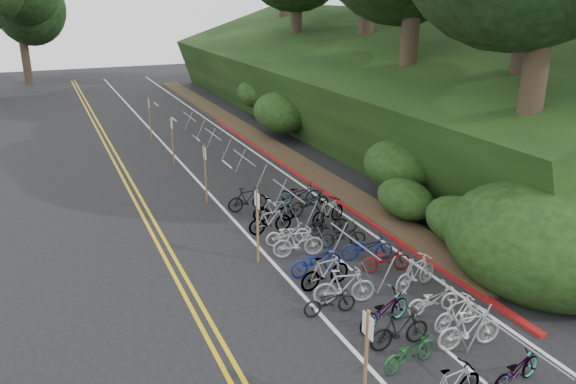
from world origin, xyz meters
TOP-DOWN VIEW (x-y plane):
  - ground at (0.00, 0.00)m, footprint 120.00×120.00m
  - road_markings at (0.63, 10.10)m, footprint 7.47×80.00m
  - red_curb at (5.70, 12.00)m, footprint 0.25×28.00m
  - embankment at (12.96, 19.04)m, footprint 14.30×48.14m
  - bike_rack_front at (3.48, -3.09)m, footprint 1.19×2.96m
  - bike_racks_rest at (3.00, 13.00)m, footprint 1.14×23.00m
  - signpost_near at (0.16, -2.35)m, footprint 0.08×0.40m
  - signposts_rest at (0.60, 14.00)m, footprint 0.08×18.40m
  - bike_front at (1.24, 1.23)m, footprint 0.67×1.55m
  - bike_valet at (2.95, 3.25)m, footprint 3.27×14.22m

SIDE VIEW (x-z plane):
  - ground at x=0.00m, z-range 0.00..0.00m
  - road_markings at x=0.63m, z-range 0.00..0.01m
  - red_curb at x=5.70m, z-range 0.00..0.10m
  - bike_front at x=1.24m, z-range 0.00..0.79m
  - bike_valet at x=2.95m, z-range -0.06..1.02m
  - bike_racks_rest at x=3.00m, z-range 0.27..1.44m
  - bike_rack_front at x=3.48m, z-range 0.28..1.55m
  - signpost_near at x=0.16m, z-range 0.17..2.56m
  - signposts_rest at x=0.60m, z-range 0.18..2.68m
  - embankment at x=12.96m, z-range -1.99..7.12m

